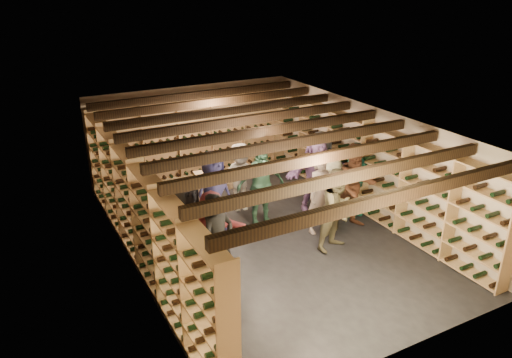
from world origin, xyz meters
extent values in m
plane|color=black|center=(0.00, 0.00, 0.00)|extent=(8.00, 8.00, 0.00)
cube|color=#C3AE97|center=(0.00, 4.00, 1.20)|extent=(5.50, 0.02, 2.40)
cube|color=#C3AE97|center=(0.00, -4.00, 1.20)|extent=(5.50, 0.02, 2.40)
cube|color=#C3AE97|center=(-2.75, 0.00, 1.20)|extent=(0.02, 8.00, 2.40)
cube|color=#C3AE97|center=(2.75, 0.00, 1.20)|extent=(0.02, 8.00, 2.40)
cube|color=beige|center=(0.00, 0.00, 2.40)|extent=(5.50, 8.00, 0.01)
cube|color=black|center=(0.00, -3.50, 2.26)|extent=(5.40, 0.12, 0.18)
cube|color=black|center=(0.00, -2.62, 2.26)|extent=(5.40, 0.12, 0.18)
cube|color=black|center=(0.00, -1.75, 2.26)|extent=(5.40, 0.12, 0.18)
cube|color=black|center=(0.00, -0.88, 2.26)|extent=(5.40, 0.12, 0.18)
cube|color=black|center=(0.00, 0.00, 2.26)|extent=(5.40, 0.12, 0.18)
cube|color=black|center=(0.00, 0.88, 2.26)|extent=(5.40, 0.12, 0.18)
cube|color=black|center=(0.00, 1.75, 2.26)|extent=(5.40, 0.12, 0.18)
cube|color=black|center=(0.00, 2.62, 2.26)|extent=(5.40, 0.12, 0.18)
cube|color=black|center=(0.00, 3.50, 2.26)|extent=(5.40, 0.12, 0.18)
cube|color=#9E704C|center=(-2.57, 0.00, 1.07)|extent=(0.32, 7.50, 2.15)
cube|color=#9E704C|center=(2.57, 0.00, 1.07)|extent=(0.32, 7.50, 2.15)
cube|color=#9E704C|center=(0.00, 3.83, 1.07)|extent=(4.70, 0.30, 2.15)
cube|color=tan|center=(-0.53, 1.87, 0.09)|extent=(0.53, 0.38, 0.17)
cube|color=tan|center=(-0.53, 1.87, 0.26)|extent=(0.53, 0.38, 0.17)
cube|color=tan|center=(-0.53, 1.87, 0.43)|extent=(0.53, 0.38, 0.17)
cube|color=tan|center=(-0.53, 1.87, 0.59)|extent=(0.53, 0.38, 0.17)
cube|color=tan|center=(-0.53, 1.87, 0.77)|extent=(0.53, 0.38, 0.17)
cube|color=tan|center=(-0.74, 1.30, 0.09)|extent=(0.59, 0.50, 0.17)
cube|color=tan|center=(-0.74, 1.30, 0.26)|extent=(0.59, 0.50, 0.17)
cube|color=tan|center=(-0.74, 1.30, 0.43)|extent=(0.59, 0.50, 0.17)
cube|color=tan|center=(0.53, 2.65, 0.09)|extent=(0.55, 0.41, 0.17)
imported|color=black|center=(-1.80, -0.36, 0.85)|extent=(0.96, 0.78, 1.71)
imported|color=black|center=(-1.66, -1.40, 0.91)|extent=(0.78, 0.66, 1.82)
imported|color=brown|center=(0.99, -1.15, 0.84)|extent=(0.95, 0.83, 1.68)
imported|color=beige|center=(1.55, -0.13, 0.74)|extent=(1.03, 0.69, 1.49)
imported|color=#1E7162|center=(2.18, -0.14, 0.86)|extent=(1.07, 0.59, 1.72)
imported|color=maroon|center=(-1.54, -0.86, 0.82)|extent=(1.58, 1.06, 1.64)
imported|color=#222048|center=(-0.84, 0.69, 0.89)|extent=(1.00, 0.80, 1.78)
imported|color=gray|center=(1.09, -0.42, 0.85)|extent=(0.65, 0.45, 1.69)
imported|color=#462617|center=(1.86, -0.58, 0.94)|extent=(1.07, 0.93, 1.87)
imported|color=beige|center=(0.09, 1.30, 0.80)|extent=(1.10, 0.71, 1.60)
imported|color=#2D533D|center=(0.12, 0.39, 0.93)|extent=(1.10, 0.49, 1.85)
imported|color=#875F9C|center=(1.64, 0.56, 0.90)|extent=(1.69, 0.63, 1.80)
imported|color=#37383D|center=(2.05, 0.93, 0.86)|extent=(0.98, 0.82, 1.71)
camera|label=1|loc=(-4.52, -8.08, 5.10)|focal=35.00mm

